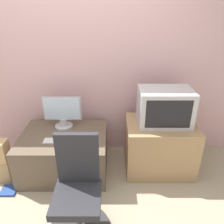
{
  "coord_description": "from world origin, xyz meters",
  "views": [
    {
      "loc": [
        0.43,
        -1.44,
        1.91
      ],
      "look_at": [
        0.43,
        0.94,
        0.76
      ],
      "focal_mm": 35.0,
      "sensor_mm": 36.0,
      "label": 1
    }
  ],
  "objects_px": {
    "mouse": "(81,139)",
    "book": "(10,190)",
    "cardboard_box_lower": "(5,170)",
    "crt_tv": "(165,107)",
    "office_chair": "(79,198)",
    "main_monitor": "(63,113)",
    "keyboard": "(59,141)"
  },
  "relations": [
    {
      "from": "crt_tv",
      "to": "book",
      "type": "xyz_separation_m",
      "value": [
        -1.79,
        -0.46,
        -0.85
      ]
    },
    {
      "from": "office_chair",
      "to": "mouse",
      "type": "bearing_deg",
      "value": 95.36
    },
    {
      "from": "main_monitor",
      "to": "office_chair",
      "type": "distance_m",
      "value": 1.15
    },
    {
      "from": "main_monitor",
      "to": "office_chair",
      "type": "relative_size",
      "value": 0.49
    },
    {
      "from": "main_monitor",
      "to": "mouse",
      "type": "xyz_separation_m",
      "value": [
        0.25,
        -0.33,
        -0.19
      ]
    },
    {
      "from": "main_monitor",
      "to": "keyboard",
      "type": "xyz_separation_m",
      "value": [
        0.01,
        -0.35,
        -0.19
      ]
    },
    {
      "from": "keyboard",
      "to": "book",
      "type": "bearing_deg",
      "value": -155.44
    },
    {
      "from": "mouse",
      "to": "crt_tv",
      "type": "xyz_separation_m",
      "value": [
        0.98,
        0.18,
        0.34
      ]
    },
    {
      "from": "main_monitor",
      "to": "crt_tv",
      "type": "relative_size",
      "value": 0.78
    },
    {
      "from": "mouse",
      "to": "cardboard_box_lower",
      "type": "height_order",
      "value": "mouse"
    },
    {
      "from": "crt_tv",
      "to": "office_chair",
      "type": "distance_m",
      "value": 1.37
    },
    {
      "from": "mouse",
      "to": "cardboard_box_lower",
      "type": "xyz_separation_m",
      "value": [
        -0.93,
        -0.07,
        -0.39
      ]
    },
    {
      "from": "keyboard",
      "to": "book",
      "type": "relative_size",
      "value": 1.97
    },
    {
      "from": "cardboard_box_lower",
      "to": "book",
      "type": "height_order",
      "value": "cardboard_box_lower"
    },
    {
      "from": "mouse",
      "to": "crt_tv",
      "type": "distance_m",
      "value": 1.05
    },
    {
      "from": "crt_tv",
      "to": "book",
      "type": "bearing_deg",
      "value": -165.73
    },
    {
      "from": "keyboard",
      "to": "crt_tv",
      "type": "height_order",
      "value": "crt_tv"
    },
    {
      "from": "mouse",
      "to": "office_chair",
      "type": "distance_m",
      "value": 0.74
    },
    {
      "from": "main_monitor",
      "to": "keyboard",
      "type": "bearing_deg",
      "value": -89.11
    },
    {
      "from": "crt_tv",
      "to": "office_chair",
      "type": "xyz_separation_m",
      "value": [
        -0.92,
        -0.9,
        -0.49
      ]
    },
    {
      "from": "mouse",
      "to": "book",
      "type": "xyz_separation_m",
      "value": [
        -0.81,
        -0.28,
        -0.51
      ]
    },
    {
      "from": "mouse",
      "to": "cardboard_box_lower",
      "type": "bearing_deg",
      "value": -175.62
    },
    {
      "from": "crt_tv",
      "to": "cardboard_box_lower",
      "type": "height_order",
      "value": "crt_tv"
    },
    {
      "from": "crt_tv",
      "to": "cardboard_box_lower",
      "type": "relative_size",
      "value": 2.23
    },
    {
      "from": "office_chair",
      "to": "book",
      "type": "distance_m",
      "value": 1.05
    },
    {
      "from": "cardboard_box_lower",
      "to": "mouse",
      "type": "bearing_deg",
      "value": 4.38
    },
    {
      "from": "crt_tv",
      "to": "book",
      "type": "relative_size",
      "value": 3.53
    },
    {
      "from": "main_monitor",
      "to": "crt_tv",
      "type": "distance_m",
      "value": 1.25
    },
    {
      "from": "keyboard",
      "to": "mouse",
      "type": "height_order",
      "value": "mouse"
    },
    {
      "from": "crt_tv",
      "to": "mouse",
      "type": "bearing_deg",
      "value": -169.65
    },
    {
      "from": "crt_tv",
      "to": "book",
      "type": "distance_m",
      "value": 2.04
    },
    {
      "from": "cardboard_box_lower",
      "to": "book",
      "type": "distance_m",
      "value": 0.27
    }
  ]
}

